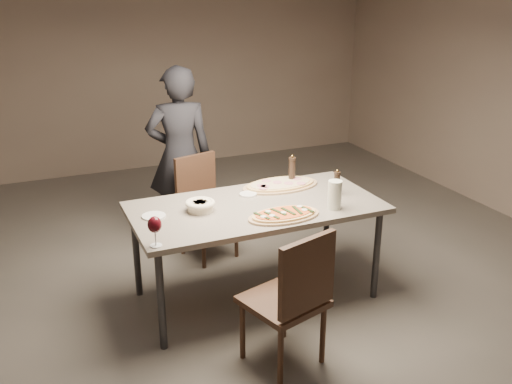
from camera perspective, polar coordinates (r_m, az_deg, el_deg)
name	(u,v)px	position (r m, az deg, el deg)	size (l,w,h in m)	color
room	(256,117)	(3.93, 0.00, 7.53)	(7.00, 7.00, 7.00)	#555049
dining_table	(256,212)	(4.15, 0.00, -2.03)	(1.80, 0.90, 0.75)	gray
zucchini_pizza	(284,215)	(3.92, 2.81, -2.28)	(0.52, 0.29, 0.05)	tan
ham_pizza	(280,185)	(4.48, 2.46, 0.73)	(0.63, 0.35, 0.04)	tan
bread_basket	(200,205)	(4.02, -5.61, -1.30)	(0.21, 0.21, 0.08)	beige
oil_dish	(248,194)	(4.30, -0.79, -0.23)	(0.13, 0.13, 0.02)	white
pepper_mill_left	(292,169)	(4.55, 3.62, 2.26)	(0.06, 0.06, 0.23)	black
pepper_mill_right	(337,183)	(4.35, 8.09, 0.95)	(0.05, 0.05, 0.20)	black
carafe	(335,195)	(4.06, 7.87, -0.28)	(0.10, 0.10, 0.21)	silver
wine_glass	(155,226)	(3.50, -10.10, -3.34)	(0.09, 0.09, 0.20)	silver
side_plate	(154,216)	(3.98, -10.19, -2.38)	(0.16, 0.16, 0.01)	white
chair_near	(293,294)	(3.47, 3.73, -10.16)	(0.54, 0.54, 0.92)	#3E271A
chair_far	(203,200)	(4.94, -5.34, -0.84)	(0.51, 0.51, 0.88)	#3E271A
diner	(180,155)	(5.16, -7.65, 3.66)	(0.59, 0.38, 1.60)	black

